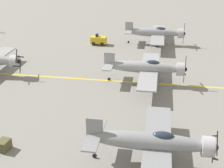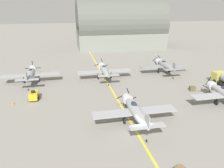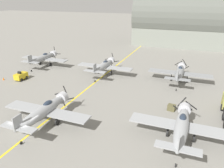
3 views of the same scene
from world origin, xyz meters
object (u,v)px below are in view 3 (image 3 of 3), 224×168
Objects in this scene: airplane_far_left at (43,58)px; airplane_far_center at (104,66)px; airplane_mid_right at (182,126)px; airplane_far_right at (180,72)px; supply_crate_by_tanker at (171,108)px; hangar at (187,21)px; airplane_mid_center at (45,110)px; traffic_cone at (3,79)px; tow_tractor at (21,76)px.

airplane_far_left is 16.00m from airplane_far_center.
airplane_mid_right is 1.00× the size of airplane_far_right.
hangar is (-1.94, 50.23, 7.43)m from supply_crate_by_tanker.
airplane_mid_center is 17.81m from supply_crate_by_tanker.
airplane_far_center is 0.36× the size of hangar.
hangar is at bearing 83.03° from airplane_mid_center.
airplane_far_center is at bearing 135.29° from airplane_mid_right.
airplane_far_center is (15.98, -0.66, -0.00)m from airplane_far_left.
airplane_far_right reaches higher than traffic_cone.
airplane_far_center is 20.41m from traffic_cone.
tow_tractor is (-29.63, -10.16, -1.22)m from airplane_far_right.
airplane_far_left is 1.00× the size of airplane_mid_center.
supply_crate_by_tanker is (29.75, -2.08, -0.35)m from tow_tractor.
tow_tractor is 4.73× the size of traffic_cone.
airplane_mid_right reaches higher than supply_crate_by_tanker.
airplane_far_center reaches higher than airplane_mid_right.
airplane_far_right is 34.88m from traffic_cone.
hangar is at bearing 59.99° from tow_tractor.
supply_crate_by_tanker is 50.82m from hangar.
supply_crate_by_tanker is at bearing -3.30° from airplane_far_left.
airplane_far_center reaches higher than traffic_cone.
airplane_far_center is 18.90m from supply_crate_by_tanker.
airplane_far_center is at bearing 14.49° from airplane_far_left.
supply_crate_by_tanker is at bearing -1.11° from traffic_cone.
airplane_mid_right is 1.00× the size of airplane_far_center.
airplane_far_right is 11.26× the size of supply_crate_by_tanker.
airplane_mid_right reaches higher than tow_tractor.
supply_crate_by_tanker is (0.12, -12.24, -1.57)m from airplane_far_right.
tow_tractor reaches higher than traffic_cone.
airplane_far_left is 33.46m from supply_crate_by_tanker.
supply_crate_by_tanker is (15.39, -10.85, -1.57)m from airplane_far_center.
airplane_mid_center reaches higher than airplane_far_right.
traffic_cone is (-3.23, -1.45, -0.52)m from tow_tractor.
airplane_far_center is at bearing 96.74° from airplane_mid_center.
airplane_mid_right is 1.00× the size of airplane_mid_center.
airplane_far_right is 31.26m from airplane_far_left.
airplane_far_right reaches higher than supply_crate_by_tanker.
airplane_far_center is 11.26× the size of supply_crate_by_tanker.
traffic_cone is 0.02× the size of hangar.
airplane_mid_right is at bearing -12.32° from airplane_far_left.
airplane_mid_right is at bearing -16.09° from tow_tractor.
hangar is (13.45, 39.38, 5.86)m from airplane_far_center.
airplane_mid_right is 24.85m from airplane_far_center.
hangar is (27.80, 48.15, 7.09)m from tow_tractor.
hangar is (29.44, 38.72, 5.86)m from airplane_far_left.
supply_crate_by_tanker is at bearing -41.22° from airplane_far_center.
traffic_cone is (-17.58, -10.22, -1.74)m from airplane_far_center.
airplane_far_center reaches higher than supply_crate_by_tanker.
airplane_far_right is at bearing 97.19° from airplane_mid_right.
airplane_far_right is 26.45m from airplane_mid_center.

